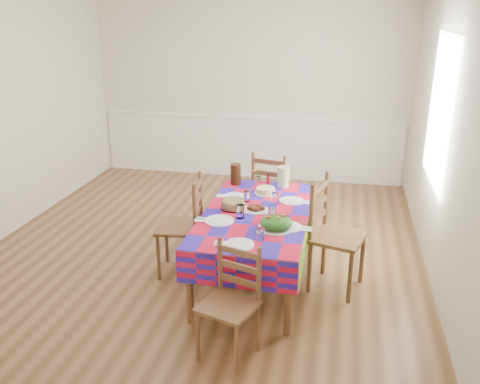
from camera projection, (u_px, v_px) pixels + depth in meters
name	position (u px, v px, depth m)	size (l,w,h in m)	color
room	(201.00, 123.00, 4.93)	(4.58, 5.08, 2.78)	brown
wainscot	(249.00, 145.00, 7.51)	(4.41, 0.06, 0.92)	white
window_right	(440.00, 111.00, 4.73)	(1.40, 1.40, 0.00)	white
dining_table	(256.00, 220.00, 4.58)	(0.94, 1.75, 0.68)	brown
setting_near_head	(246.00, 241.00, 3.94)	(0.38, 0.25, 0.11)	white
setting_left_near	(226.00, 217.00, 4.38)	(0.46, 0.28, 0.12)	white
setting_left_far	(239.00, 196.00, 4.87)	(0.39, 0.23, 0.10)	white
setting_right_near	(282.00, 222.00, 4.27)	(0.45, 0.26, 0.12)	white
setting_right_far	(286.00, 200.00, 4.77)	(0.44, 0.25, 0.11)	white
meat_platter	(256.00, 209.00, 4.57)	(0.28, 0.20, 0.05)	white
salad_platter	(276.00, 223.00, 4.20)	(0.30, 0.30, 0.13)	white
pasta_bowl	(233.00, 204.00, 4.62)	(0.22, 0.22, 0.08)	white
cake	(266.00, 191.00, 5.00)	(0.22, 0.22, 0.06)	white
serving_utensils	(271.00, 216.00, 4.45)	(0.14, 0.31, 0.01)	black
flower_vase	(258.00, 178.00, 5.22)	(0.11, 0.09, 0.18)	white
hot_sauce	(268.00, 180.00, 5.20)	(0.03, 0.03, 0.13)	#B40E1B
green_pitcher	(283.00, 177.00, 5.17)	(0.12, 0.12, 0.21)	#BCE5A2
tea_pitcher	(236.00, 174.00, 5.23)	(0.11, 0.11, 0.22)	#321B0B
name_card	(238.00, 253.00, 3.79)	(0.07, 0.02, 0.01)	white
chair_near	(231.00, 303.00, 3.63)	(0.47, 0.46, 0.85)	brown
chair_far	(273.00, 193.00, 5.63)	(0.50, 0.49, 0.95)	brown
chair_left	(184.00, 227.00, 4.76)	(0.46, 0.47, 0.96)	brown
chair_right	(333.00, 236.00, 4.49)	(0.54, 0.55, 1.02)	brown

